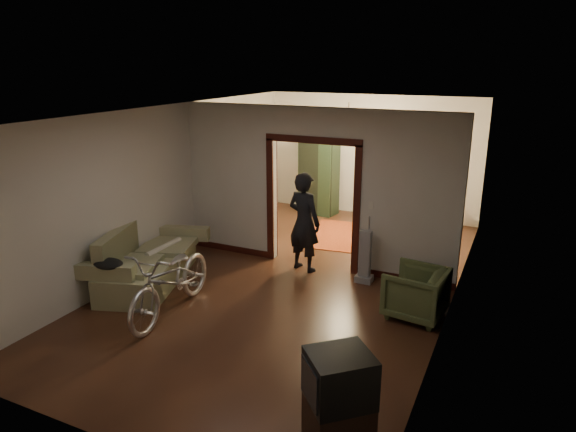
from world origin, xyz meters
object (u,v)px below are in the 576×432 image
Objects in this scene: locker at (319,178)px; desk at (415,212)px; person at (304,222)px; bicycle at (172,280)px; armchair at (416,293)px; sofa at (147,255)px.

desk is at bearing 3.22° from locker.
person is 3.51m from locker.
person reaches higher than locker.
locker reaches higher than bicycle.
bicycle is at bearing -59.05° from armchair.
locker is at bearing 60.27° from sofa.
locker reaches higher than desk.
person is (2.10, 1.60, 0.38)m from sofa.
sofa is 2.11× the size of desk.
desk is at bearing 61.27° from bicycle.
desk is (2.34, 5.44, -0.15)m from bicycle.
armchair is at bearing -8.65° from sofa.
desk is (-0.85, 4.03, 0.01)m from armchair.
bicycle is 1.98× the size of desk.
sofa is at bearing -106.73° from desk.
bicycle is 2.50× the size of armchair.
sofa is 4.28m from armchair.
armchair is at bearing -44.38° from locker.
person is at bearing -105.91° from armchair.
sofa is 1.22× the size of person.
person reaches higher than sofa.
bicycle is 1.14× the size of person.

